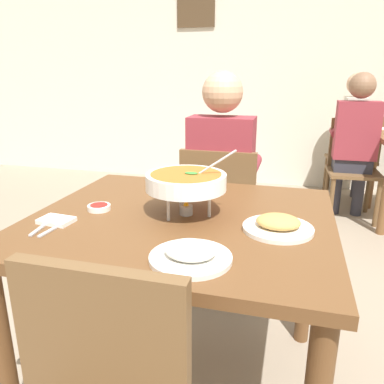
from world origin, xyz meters
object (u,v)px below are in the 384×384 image
Objects in this scene: curry_bowl at (186,182)px; rice_plate at (191,254)px; dining_table_main at (182,244)px; chair_bg_right at (360,153)px; chair_bg_middle at (353,162)px; patron_bg_middle at (355,138)px; appetizer_plate at (278,225)px; sauce_dish at (99,207)px; diner_main at (222,173)px; chair_diner_main at (220,213)px; patron_bg_right at (357,130)px.

curry_bowl reaches higher than rice_plate.
dining_table_main is 3.13m from chair_bg_right.
chair_bg_middle is 1.00× the size of chair_bg_right.
dining_table_main is at bearing -111.17° from patron_bg_middle.
appetizer_plate is at bearing -102.94° from chair_bg_middle.
dining_table_main is at bearing -119.60° from curry_bowl.
sauce_dish is (-0.69, 0.03, -0.01)m from appetizer_plate.
sauce_dish reaches higher than dining_table_main.
rice_plate is 0.37m from appetizer_plate.
diner_main reaches higher than appetizer_plate.
diner_main is 1.46× the size of chair_bg_right.
chair_bg_middle reaches higher than rice_plate.
appetizer_plate is 0.27× the size of chair_bg_right.
dining_table_main is 0.38m from rice_plate.
dining_table_main is 1.24× the size of chair_bg_middle.
patron_bg_middle is at bearing -101.66° from chair_bg_middle.
chair_diner_main is 1.16m from rice_plate.
rice_plate is 2.80m from patron_bg_middle.
patron_bg_middle is (1.24, 2.37, -0.04)m from sauce_dish.
diner_main reaches higher than dining_table_main.
patron_bg_right is at bearing 71.17° from dining_table_main.
chair_bg_middle reaches higher than sauce_dish.
chair_diner_main is 0.95m from appetizer_plate.
diner_main reaches higher than chair_diner_main.
chair_bg_right is (0.71, 2.98, -0.29)m from appetizer_plate.
chair_diner_main reaches higher than dining_table_main.
diner_main and patron_bg_right have the same top height.
sauce_dish is 3.28m from chair_bg_right.
patron_bg_middle is at bearing 59.34° from diner_main.
diner_main reaches higher than chair_bg_right.
diner_main is 0.81m from curry_bowl.
sauce_dish is (-0.46, 0.32, -0.01)m from rice_plate.
patron_bg_right is (0.64, 2.97, -0.05)m from appetizer_plate.
patron_bg_right is at bearing 65.04° from chair_diner_main.
chair_diner_main is 1.83m from patron_bg_middle.
sauce_dish is (-0.33, -0.80, 0.28)m from chair_diner_main.
chair_diner_main is at bearing -119.32° from chair_bg_middle.
chair_diner_main is 2.71× the size of curry_bowl.
chair_bg_right reaches higher than rice_plate.
patron_bg_middle reaches higher than appetizer_plate.
rice_plate is at bearing -72.14° from curry_bowl.
curry_bowl reaches higher than chair_bg_right.
chair_diner_main is at bearing -120.13° from patron_bg_middle.
chair_bg_middle is (0.93, 1.65, 0.00)m from chair_diner_main.
sauce_dish is 0.07× the size of patron_bg_middle.
chair_bg_middle is (0.91, 2.41, -0.40)m from curry_bowl.
appetizer_plate is (0.35, -0.07, -0.11)m from curry_bowl.
sauce_dish is at bearing -114.31° from patron_bg_right.
patron_bg_middle reaches higher than curry_bowl.
appetizer_plate is 0.69m from sauce_dish.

